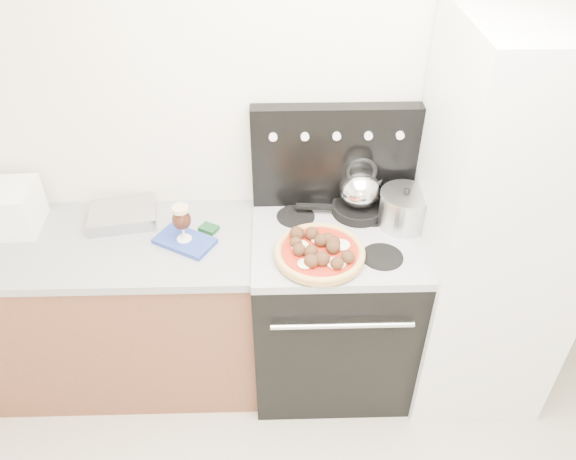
{
  "coord_description": "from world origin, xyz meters",
  "views": [
    {
      "loc": [
        -0.19,
        -0.78,
        2.49
      ],
      "look_at": [
        -0.14,
        1.05,
        1.06
      ],
      "focal_mm": 35.0,
      "sensor_mm": 36.0,
      "label": 1
    }
  ],
  "objects_px": {
    "pizza": "(320,251)",
    "stock_pot": "(404,210)",
    "skillet": "(358,209)",
    "fridge": "(495,232)",
    "oven_mitt": "(185,241)",
    "beer_glass": "(182,223)",
    "tea_kettle": "(360,186)",
    "stove_body": "(332,311)",
    "pizza_pan": "(319,257)",
    "base_cabinet": "(112,313)"
  },
  "relations": [
    {
      "from": "base_cabinet",
      "to": "oven_mitt",
      "type": "bearing_deg",
      "value": -4.32
    },
    {
      "from": "stove_body",
      "to": "base_cabinet",
      "type": "bearing_deg",
      "value": 178.7
    },
    {
      "from": "stove_body",
      "to": "pizza_pan",
      "type": "xyz_separation_m",
      "value": [
        -0.09,
        -0.15,
        0.49
      ]
    },
    {
      "from": "oven_mitt",
      "to": "stock_pot",
      "type": "distance_m",
      "value": 1.0
    },
    {
      "from": "oven_mitt",
      "to": "beer_glass",
      "type": "xyz_separation_m",
      "value": [
        0.0,
        0.0,
        0.1
      ]
    },
    {
      "from": "fridge",
      "to": "skillet",
      "type": "bearing_deg",
      "value": 160.99
    },
    {
      "from": "oven_mitt",
      "to": "tea_kettle",
      "type": "relative_size",
      "value": 1.23
    },
    {
      "from": "base_cabinet",
      "to": "beer_glass",
      "type": "bearing_deg",
      "value": -4.32
    },
    {
      "from": "pizza",
      "to": "oven_mitt",
      "type": "bearing_deg",
      "value": 166.72
    },
    {
      "from": "stove_body",
      "to": "beer_glass",
      "type": "relative_size",
      "value": 4.89
    },
    {
      "from": "pizza",
      "to": "skillet",
      "type": "bearing_deg",
      "value": 57.53
    },
    {
      "from": "fridge",
      "to": "tea_kettle",
      "type": "distance_m",
      "value": 0.63
    },
    {
      "from": "stove_body",
      "to": "pizza",
      "type": "bearing_deg",
      "value": -121.53
    },
    {
      "from": "fridge",
      "to": "oven_mitt",
      "type": "xyz_separation_m",
      "value": [
        -1.38,
        0.02,
        -0.04
      ]
    },
    {
      "from": "beer_glass",
      "to": "skillet",
      "type": "height_order",
      "value": "beer_glass"
    },
    {
      "from": "fridge",
      "to": "oven_mitt",
      "type": "relative_size",
      "value": 7.33
    },
    {
      "from": "beer_glass",
      "to": "pizza_pan",
      "type": "relative_size",
      "value": 0.53
    },
    {
      "from": "base_cabinet",
      "to": "stock_pot",
      "type": "bearing_deg",
      "value": 2.24
    },
    {
      "from": "stove_body",
      "to": "fridge",
      "type": "height_order",
      "value": "fridge"
    },
    {
      "from": "base_cabinet",
      "to": "fridge",
      "type": "distance_m",
      "value": 1.88
    },
    {
      "from": "oven_mitt",
      "to": "skillet",
      "type": "distance_m",
      "value": 0.82
    },
    {
      "from": "stove_body",
      "to": "stock_pot",
      "type": "relative_size",
      "value": 3.96
    },
    {
      "from": "fridge",
      "to": "skillet",
      "type": "relative_size",
      "value": 7.68
    },
    {
      "from": "fridge",
      "to": "skillet",
      "type": "distance_m",
      "value": 0.62
    },
    {
      "from": "oven_mitt",
      "to": "skillet",
      "type": "height_order",
      "value": "skillet"
    },
    {
      "from": "beer_glass",
      "to": "stock_pot",
      "type": "xyz_separation_m",
      "value": [
        0.99,
        0.09,
        -0.01
      ]
    },
    {
      "from": "fridge",
      "to": "stock_pot",
      "type": "relative_size",
      "value": 8.55
    },
    {
      "from": "fridge",
      "to": "stock_pot",
      "type": "bearing_deg",
      "value": 165.02
    },
    {
      "from": "beer_glass",
      "to": "pizza",
      "type": "height_order",
      "value": "beer_glass"
    },
    {
      "from": "beer_glass",
      "to": "tea_kettle",
      "type": "height_order",
      "value": "tea_kettle"
    },
    {
      "from": "fridge",
      "to": "pizza_pan",
      "type": "distance_m",
      "value": 0.8
    },
    {
      "from": "oven_mitt",
      "to": "pizza_pan",
      "type": "xyz_separation_m",
      "value": [
        0.59,
        -0.14,
        0.01
      ]
    },
    {
      "from": "stove_body",
      "to": "skillet",
      "type": "bearing_deg",
      "value": 56.76
    },
    {
      "from": "base_cabinet",
      "to": "pizza",
      "type": "relative_size",
      "value": 3.76
    },
    {
      "from": "base_cabinet",
      "to": "tea_kettle",
      "type": "xyz_separation_m",
      "value": [
        1.22,
        0.15,
        0.64
      ]
    },
    {
      "from": "stock_pot",
      "to": "beer_glass",
      "type": "bearing_deg",
      "value": -174.97
    },
    {
      "from": "oven_mitt",
      "to": "stock_pot",
      "type": "height_order",
      "value": "stock_pot"
    },
    {
      "from": "pizza",
      "to": "stock_pot",
      "type": "bearing_deg",
      "value": 29.72
    },
    {
      "from": "base_cabinet",
      "to": "fridge",
      "type": "xyz_separation_m",
      "value": [
        1.8,
        -0.05,
        0.52
      ]
    },
    {
      "from": "tea_kettle",
      "to": "oven_mitt",
      "type": "bearing_deg",
      "value": -177.31
    },
    {
      "from": "skillet",
      "to": "fridge",
      "type": "bearing_deg",
      "value": -19.01
    },
    {
      "from": "pizza_pan",
      "to": "skillet",
      "type": "xyz_separation_m",
      "value": [
        0.21,
        0.32,
        0.02
      ]
    },
    {
      "from": "beer_glass",
      "to": "skillet",
      "type": "distance_m",
      "value": 0.82
    },
    {
      "from": "pizza",
      "to": "skillet",
      "type": "height_order",
      "value": "pizza"
    },
    {
      "from": "oven_mitt",
      "to": "pizza_pan",
      "type": "height_order",
      "value": "pizza_pan"
    },
    {
      "from": "fridge",
      "to": "oven_mitt",
      "type": "bearing_deg",
      "value": 179.25
    },
    {
      "from": "beer_glass",
      "to": "tea_kettle",
      "type": "distance_m",
      "value": 0.82
    },
    {
      "from": "pizza_pan",
      "to": "pizza",
      "type": "height_order",
      "value": "pizza"
    },
    {
      "from": "pizza",
      "to": "skillet",
      "type": "distance_m",
      "value": 0.38
    },
    {
      "from": "tea_kettle",
      "to": "beer_glass",
      "type": "bearing_deg",
      "value": -177.31
    }
  ]
}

